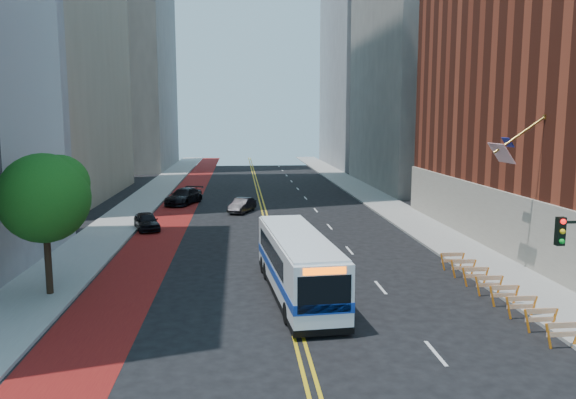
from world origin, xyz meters
The scene contains 15 objects.
ground centered at (0.00, 0.00, 0.00)m, with size 160.00×160.00×0.00m, color black.
sidewalk_left centered at (-12.00, 30.00, 0.07)m, with size 4.00×140.00×0.15m, color gray.
sidewalk_right centered at (12.00, 30.00, 0.07)m, with size 4.00×140.00×0.15m, color gray.
bus_lane_paint centered at (-8.10, 30.00, 0.00)m, with size 3.60×140.00×0.01m, color maroon.
center_line_inner centered at (-0.18, 30.00, 0.00)m, with size 0.14×140.00×0.01m, color gold.
center_line_outer centered at (0.18, 30.00, 0.00)m, with size 0.14×140.00×0.01m, color gold.
lane_dashes centered at (4.80, 38.00, 0.01)m, with size 0.14×98.20×0.01m.
midrise_right_near centered at (23.00, 48.00, 20.00)m, with size 18.00×26.00×40.00m, color slate.
midrise_right_far centered at (24.00, 78.00, 27.50)m, with size 20.00×28.00×55.00m, color gray.
construction_barriers centered at (9.60, 3.42, 0.68)m, with size 1.42×10.91×1.00m.
street_tree centered at (-11.24, 6.04, 4.91)m, with size 4.20×4.20×6.70m.
transit_bus centered at (0.48, 5.10, 1.58)m, with size 3.31×11.17×3.03m.
car_a centered at (-9.30, 22.02, 0.67)m, with size 1.59×3.94×1.34m, color black.
car_b centered at (-2.00, 29.42, 0.65)m, with size 1.37×3.93×1.29m, color black.
car_c centered at (-7.70, 34.79, 0.78)m, with size 2.19×5.39×1.56m, color black.
Camera 1 is at (-2.22, -20.77, 8.44)m, focal length 35.00 mm.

